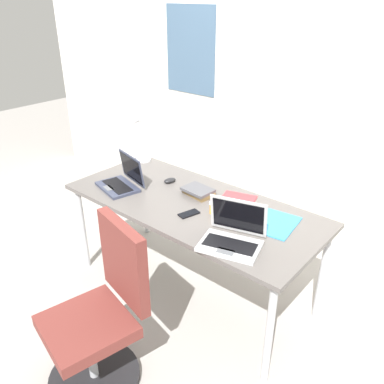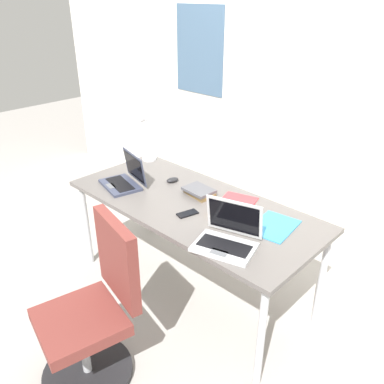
{
  "view_description": "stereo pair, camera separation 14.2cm",
  "coord_description": "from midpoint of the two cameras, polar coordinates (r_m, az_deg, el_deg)",
  "views": [
    {
      "loc": [
        1.55,
        -1.83,
        2.03
      ],
      "look_at": [
        0.0,
        0.0,
        0.82
      ],
      "focal_mm": 37.5,
      "sensor_mm": 36.0,
      "label": 1
    },
    {
      "loc": [
        1.66,
        -1.74,
        2.03
      ],
      "look_at": [
        0.0,
        0.0,
        0.82
      ],
      "focal_mm": 37.5,
      "sensor_mm": 36.0,
      "label": 2
    }
  ],
  "objects": [
    {
      "name": "office_chair",
      "position": [
        2.38,
        -14.58,
        -17.53
      ],
      "size": [
        0.53,
        0.58,
        0.97
      ],
      "color": "black",
      "rests_on": "ground_plane"
    },
    {
      "name": "book_stack",
      "position": [
        2.81,
        -0.53,
        0.06
      ],
      "size": [
        0.23,
        0.17,
        0.05
      ],
      "color": "brown",
      "rests_on": "desk"
    },
    {
      "name": "laptop_near_mouse",
      "position": [
        2.27,
        3.99,
        -6.35
      ],
      "size": [
        0.4,
        0.36,
        0.25
      ],
      "color": "#B7BABC",
      "rests_on": "desk"
    },
    {
      "name": "wall_back",
      "position": [
        3.38,
        11.24,
        13.78
      ],
      "size": [
        6.0,
        0.13,
        2.6
      ],
      "color": "silver",
      "rests_on": "ground_plane"
    },
    {
      "name": "computer_mouse",
      "position": [
        3.01,
        -4.52,
        1.63
      ],
      "size": [
        0.08,
        0.11,
        0.03
      ],
      "primitive_type": "ellipsoid",
      "rotation": [
        0.0,
        0.0,
        -0.29
      ],
      "color": "black",
      "rests_on": "desk"
    },
    {
      "name": "paper_folder_near_mouse",
      "position": [
        2.71,
        4.69,
        -1.61
      ],
      "size": [
        0.31,
        0.36,
        0.01
      ],
      "primitive_type": "cube",
      "rotation": [
        0.0,
        0.0,
        0.3
      ],
      "color": "red",
      "rests_on": "desk"
    },
    {
      "name": "ground_plane",
      "position": [
        3.14,
        -1.33,
        -13.5
      ],
      "size": [
        12.0,
        12.0,
        0.0
      ],
      "primitive_type": "plane",
      "color": "gray"
    },
    {
      "name": "desk",
      "position": [
        2.75,
        -1.48,
        -2.57
      ],
      "size": [
        1.8,
        0.8,
        0.74
      ],
      "color": "#595451",
      "rests_on": "ground_plane"
    },
    {
      "name": "desk_lamp",
      "position": [
        3.35,
        -8.69,
        7.39
      ],
      "size": [
        0.12,
        0.18,
        0.4
      ],
      "color": "silver",
      "rests_on": "desk"
    },
    {
      "name": "laptop_by_keyboard",
      "position": [
        2.98,
        -11.3,
        1.53
      ],
      "size": [
        0.37,
        0.32,
        0.24
      ],
      "color": "#33384C",
      "rests_on": "desk"
    },
    {
      "name": "pill_bottle",
      "position": [
        2.58,
        1.33,
        -2.25
      ],
      "size": [
        0.04,
        0.04,
        0.08
      ],
      "color": "gold",
      "rests_on": "desk"
    },
    {
      "name": "paper_folder_front_left",
      "position": [
        2.51,
        10.27,
        -4.49
      ],
      "size": [
        0.27,
        0.34,
        0.01
      ],
      "primitive_type": "cube",
      "rotation": [
        0.0,
        0.0,
        0.13
      ],
      "color": "#338CC6",
      "rests_on": "desk"
    },
    {
      "name": "cell_phone",
      "position": [
        2.58,
        -2.01,
        -3.13
      ],
      "size": [
        0.1,
        0.15,
        0.01
      ],
      "primitive_type": "cube",
      "rotation": [
        0.0,
        0.0,
        -0.26
      ],
      "color": "black",
      "rests_on": "desk"
    }
  ]
}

